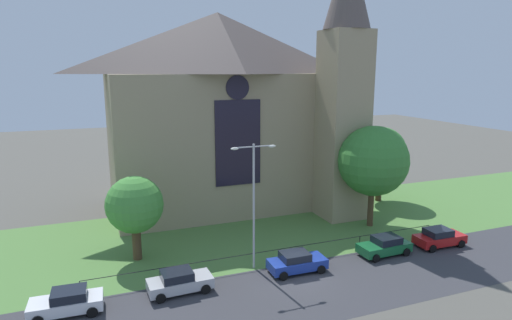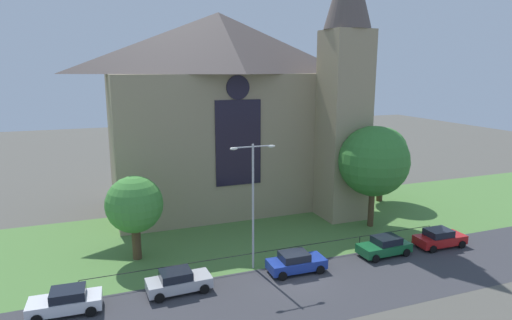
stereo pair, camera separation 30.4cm
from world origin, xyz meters
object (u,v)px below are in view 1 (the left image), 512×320
(tree_left_near, at_px, (135,205))
(parked_car_silver, at_px, (179,282))
(church_building, at_px, (228,110))
(parked_car_white, at_px, (67,302))
(parked_car_blue, at_px, (297,262))
(tree_right_far, at_px, (381,152))
(streetlamp_near, at_px, (254,192))
(tree_right_near, at_px, (373,161))
(parked_car_red, at_px, (439,237))
(parked_car_green, at_px, (385,246))

(tree_left_near, xyz_separation_m, parked_car_silver, (2.00, -6.30, -3.61))
(church_building, distance_m, parked_car_silver, 21.31)
(parked_car_white, relative_size, parked_car_silver, 1.00)
(tree_left_near, xyz_separation_m, parked_car_white, (-4.82, -6.43, -3.61))
(parked_car_silver, bearing_deg, parked_car_blue, -2.99)
(tree_right_far, distance_m, parked_car_silver, 28.25)
(tree_left_near, distance_m, parked_car_white, 8.81)
(streetlamp_near, xyz_separation_m, parked_car_white, (-12.67, -1.71, -5.09))
(parked_car_white, bearing_deg, tree_left_near, -123.97)
(tree_right_near, relative_size, parked_car_red, 2.23)
(church_building, distance_m, streetlamp_near, 16.22)
(parked_car_white, bearing_deg, streetlamp_near, -169.46)
(tree_right_near, bearing_deg, streetlamp_near, -161.68)
(parked_car_white, bearing_deg, parked_car_blue, -177.09)
(tree_right_far, xyz_separation_m, tree_right_near, (-5.69, -6.41, 0.72))
(streetlamp_near, bearing_deg, parked_car_blue, -32.34)
(parked_car_red, bearing_deg, streetlamp_near, 175.32)
(parked_car_silver, relative_size, parked_car_green, 1.00)
(tree_left_near, bearing_deg, streetlamp_near, -31.05)
(church_building, bearing_deg, tree_right_near, -46.29)
(parked_car_green, bearing_deg, streetlamp_near, -9.95)
(parked_car_white, distance_m, parked_car_blue, 15.34)
(streetlamp_near, distance_m, parked_car_white, 13.76)
(streetlamp_near, bearing_deg, parked_car_green, -8.22)
(church_building, relative_size, tree_right_near, 2.75)
(streetlamp_near, relative_size, parked_car_red, 2.20)
(tree_right_near, bearing_deg, parked_car_red, -68.40)
(church_building, height_order, parked_car_red, church_building)
(tree_right_far, distance_m, parked_car_blue, 21.18)
(tree_right_far, xyz_separation_m, streetlamp_near, (-19.08, -10.84, 0.34))
(tree_right_far, xyz_separation_m, parked_car_silver, (-24.93, -12.42, -4.75))
(tree_right_near, bearing_deg, parked_car_green, -115.79)
(tree_left_near, height_order, parked_car_silver, tree_left_near)
(parked_car_white, xyz_separation_m, parked_car_silver, (6.82, 0.13, 0.00))
(tree_left_near, distance_m, parked_car_blue, 12.85)
(parked_car_green, bearing_deg, parked_car_red, 176.07)
(streetlamp_near, bearing_deg, tree_right_near, 18.32)
(church_building, relative_size, parked_car_silver, 6.10)
(tree_right_far, xyz_separation_m, parked_car_blue, (-16.40, -12.54, -4.75))
(parked_car_white, xyz_separation_m, parked_car_blue, (15.34, 0.01, 0.00))
(parked_car_white, height_order, parked_car_silver, same)
(church_building, xyz_separation_m, streetlamp_near, (-2.99, -15.32, -4.44))
(church_building, bearing_deg, parked_car_blue, -91.05)
(streetlamp_near, distance_m, parked_car_green, 11.78)
(tree_left_near, bearing_deg, tree_right_far, 12.80)
(parked_car_red, bearing_deg, parked_car_white, -178.50)
(parked_car_blue, height_order, parked_car_green, same)
(church_building, relative_size, parked_car_blue, 6.14)
(tree_right_near, height_order, parked_car_blue, tree_right_near)
(tree_left_near, relative_size, parked_car_white, 1.53)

